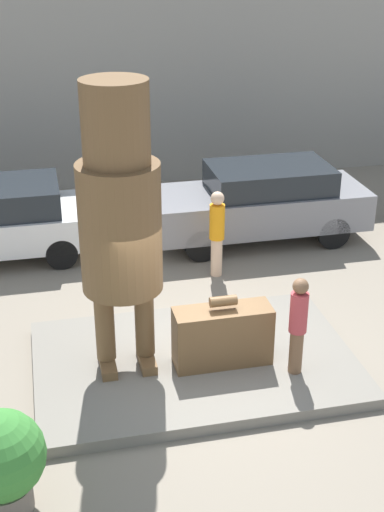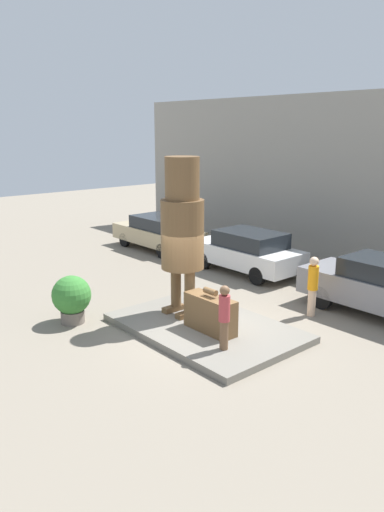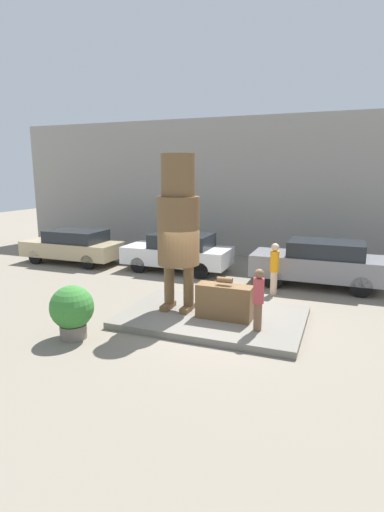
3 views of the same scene
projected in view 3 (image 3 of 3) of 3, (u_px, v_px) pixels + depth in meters
The scene contains 11 objects.
ground_plane at pixel (213, 320), 11.16m from camera, with size 60.00×60.00×0.00m, color gray.
pedestal at pixel (213, 317), 11.14m from camera, with size 4.97×3.30×0.18m.
building_backdrop at pixel (274, 188), 18.80m from camera, with size 28.00×0.60×6.62m.
statue_figure at pixel (178, 221), 11.05m from camera, with size 1.18×1.18×4.37m.
giant_suitcase at pixel (224, 302), 10.70m from camera, with size 1.50×0.52×1.15m.
tourist at pixel (258, 297), 9.81m from camera, with size 0.27×0.27×1.58m.
parked_car_tan at pixel (74, 245), 18.10m from camera, with size 4.54×1.88×1.51m.
parked_car_white at pixel (178, 251), 16.57m from camera, with size 4.42×1.90×1.58m.
parked_car_grey at pixel (320, 263), 14.27m from camera, with size 4.68×1.81×1.68m.
planter_pot at pixel (72, 310), 9.82m from camera, with size 1.08×1.08×1.35m.
worker_hivis at pixel (274, 267), 13.36m from camera, with size 0.30×0.30×1.75m.
Camera 3 is at (3.27, -10.04, 4.06)m, focal length 28.00 mm.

